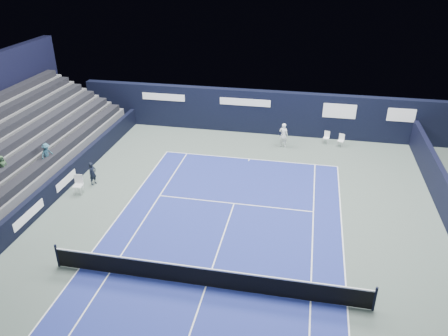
{
  "coord_description": "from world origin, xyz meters",
  "views": [
    {
      "loc": [
        3.33,
        -12.93,
        12.15
      ],
      "look_at": [
        -0.83,
        7.84,
        1.3
      ],
      "focal_mm": 35.0,
      "sensor_mm": 36.0,
      "label": 1
    }
  ],
  "objects_px": {
    "folding_chair_back_b": "(341,139)",
    "tennis_player": "(283,135)",
    "tennis_net": "(206,277)",
    "folding_chair_back_a": "(327,136)",
    "line_judge_chair": "(78,183)"
  },
  "relations": [
    {
      "from": "folding_chair_back_b",
      "to": "line_judge_chair",
      "type": "xyz_separation_m",
      "value": [
        -14.28,
        -9.27,
        0.13
      ]
    },
    {
      "from": "tennis_net",
      "to": "tennis_player",
      "type": "bearing_deg",
      "value": 82.29
    },
    {
      "from": "folding_chair_back_b",
      "to": "tennis_net",
      "type": "height_order",
      "value": "tennis_net"
    },
    {
      "from": "folding_chair_back_a",
      "to": "tennis_player",
      "type": "relative_size",
      "value": 0.51
    },
    {
      "from": "tennis_net",
      "to": "folding_chair_back_a",
      "type": "bearing_deg",
      "value": 72.73
    },
    {
      "from": "line_judge_chair",
      "to": "tennis_net",
      "type": "xyz_separation_m",
      "value": [
        8.52,
        -5.84,
        -0.11
      ]
    },
    {
      "from": "tennis_net",
      "to": "tennis_player",
      "type": "xyz_separation_m",
      "value": [
        1.93,
        14.27,
        0.32
      ]
    },
    {
      "from": "folding_chair_back_a",
      "to": "line_judge_chair",
      "type": "xyz_separation_m",
      "value": [
        -13.32,
        -9.61,
        0.14
      ]
    },
    {
      "from": "tennis_net",
      "to": "tennis_player",
      "type": "distance_m",
      "value": 14.41
    },
    {
      "from": "folding_chair_back_a",
      "to": "tennis_net",
      "type": "height_order",
      "value": "tennis_net"
    },
    {
      "from": "folding_chair_back_b",
      "to": "line_judge_chair",
      "type": "relative_size",
      "value": 0.79
    },
    {
      "from": "tennis_player",
      "to": "line_judge_chair",
      "type": "bearing_deg",
      "value": -141.1
    },
    {
      "from": "folding_chair_back_b",
      "to": "tennis_player",
      "type": "distance_m",
      "value": 3.93
    },
    {
      "from": "folding_chair_back_b",
      "to": "tennis_player",
      "type": "height_order",
      "value": "tennis_player"
    },
    {
      "from": "folding_chair_back_a",
      "to": "tennis_net",
      "type": "distance_m",
      "value": 16.17
    }
  ]
}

